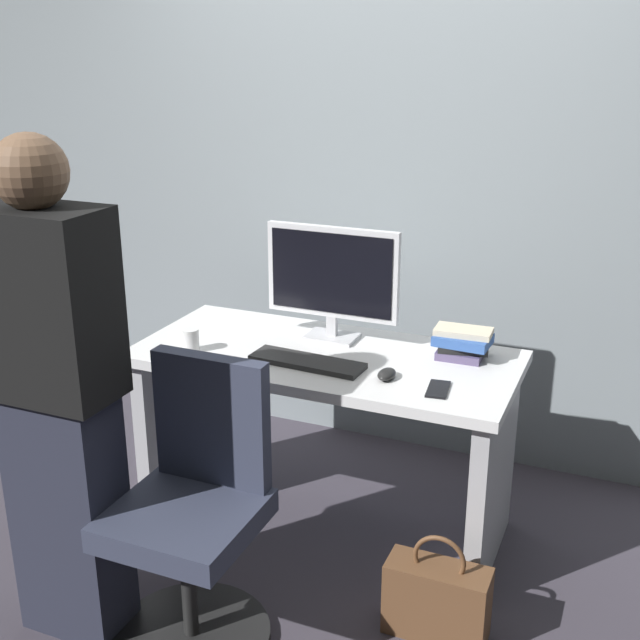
# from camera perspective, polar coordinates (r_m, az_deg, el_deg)

# --- Properties ---
(ground_plane) EXTENTS (9.00, 9.00, 0.00)m
(ground_plane) POSITION_cam_1_polar(r_m,az_deg,el_deg) (3.41, 0.34, -14.12)
(ground_plane) COLOR #3D3842
(wall_back) EXTENTS (6.40, 0.10, 3.00)m
(wall_back) POSITION_cam_1_polar(r_m,az_deg,el_deg) (3.68, 5.67, 13.25)
(wall_back) COLOR gray
(wall_back) RESTS_ON ground
(desk) EXTENTS (1.45, 0.67, 0.75)m
(desk) POSITION_cam_1_polar(r_m,az_deg,el_deg) (3.16, 0.36, -6.25)
(desk) COLOR white
(desk) RESTS_ON ground
(office_chair) EXTENTS (0.52, 0.52, 0.94)m
(office_chair) POSITION_cam_1_polar(r_m,az_deg,el_deg) (2.68, -8.87, -13.75)
(office_chair) COLOR black
(office_chair) RESTS_ON ground
(person_at_desk) EXTENTS (0.40, 0.24, 1.64)m
(person_at_desk) POSITION_cam_1_polar(r_m,az_deg,el_deg) (2.61, -18.17, -5.19)
(person_at_desk) COLOR #262838
(person_at_desk) RESTS_ON ground
(monitor) EXTENTS (0.54, 0.14, 0.46)m
(monitor) POSITION_cam_1_polar(r_m,az_deg,el_deg) (3.13, 0.87, 3.06)
(monitor) COLOR silver
(monitor) RESTS_ON desk
(keyboard) EXTENTS (0.44, 0.15, 0.02)m
(keyboard) POSITION_cam_1_polar(r_m,az_deg,el_deg) (2.96, -0.91, -2.98)
(keyboard) COLOR #262626
(keyboard) RESTS_ON desk
(mouse) EXTENTS (0.06, 0.10, 0.03)m
(mouse) POSITION_cam_1_polar(r_m,az_deg,el_deg) (2.85, 4.74, -3.84)
(mouse) COLOR black
(mouse) RESTS_ON desk
(cup_near_keyboard) EXTENTS (0.07, 0.07, 0.09)m
(cup_near_keyboard) POSITION_cam_1_polar(r_m,az_deg,el_deg) (3.11, -9.15, -1.41)
(cup_near_keyboard) COLOR silver
(cup_near_keyboard) RESTS_ON desk
(book_stack) EXTENTS (0.21, 0.17, 0.11)m
(book_stack) POSITION_cam_1_polar(r_m,az_deg,el_deg) (3.06, 10.06, -1.60)
(book_stack) COLOR #594C72
(book_stack) RESTS_ON desk
(cell_phone) EXTENTS (0.09, 0.15, 0.01)m
(cell_phone) POSITION_cam_1_polar(r_m,az_deg,el_deg) (2.78, 8.36, -4.87)
(cell_phone) COLOR black
(cell_phone) RESTS_ON desk
(handbag) EXTENTS (0.34, 0.14, 0.38)m
(handbag) POSITION_cam_1_polar(r_m,az_deg,el_deg) (2.83, 8.28, -18.97)
(handbag) COLOR brown
(handbag) RESTS_ON ground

